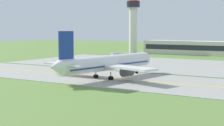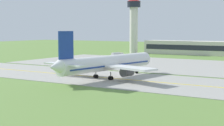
% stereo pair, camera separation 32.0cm
% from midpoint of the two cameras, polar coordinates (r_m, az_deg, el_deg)
% --- Properties ---
extents(ground_plane, '(500.00, 500.00, 0.00)m').
position_cam_midpoint_polar(ground_plane, '(93.35, 0.71, -2.59)').
color(ground_plane, olive).
extents(taxiway_strip, '(240.00, 28.00, 0.10)m').
position_cam_midpoint_polar(taxiway_strip, '(93.34, 0.71, -2.56)').
color(taxiway_strip, '#9E9B93').
rests_on(taxiway_strip, ground).
extents(apron_pad, '(140.00, 52.00, 0.10)m').
position_cam_midpoint_polar(apron_pad, '(127.70, 14.32, -0.55)').
color(apron_pad, '#9E9B93').
rests_on(apron_pad, ground).
extents(taxiway_centreline, '(220.00, 0.60, 0.01)m').
position_cam_midpoint_polar(taxiway_centreline, '(93.34, 0.71, -2.53)').
color(taxiway_centreline, yellow).
rests_on(taxiway_centreline, taxiway_strip).
extents(airplane_lead, '(32.21, 39.60, 12.70)m').
position_cam_midpoint_polar(airplane_lead, '(93.23, -0.74, -0.04)').
color(airplane_lead, white).
rests_on(airplane_lead, ground).
extents(service_truck_baggage, '(3.70, 6.34, 2.65)m').
position_cam_midpoint_polar(service_truck_baggage, '(159.84, 0.92, 1.35)').
color(service_truck_baggage, silver).
rests_on(service_truck_baggage, ground).
extents(terminal_building, '(64.54, 11.79, 8.20)m').
position_cam_midpoint_polar(terminal_building, '(184.54, 15.14, 2.33)').
color(terminal_building, beige).
rests_on(terminal_building, ground).
extents(control_tower, '(7.60, 7.60, 29.90)m').
position_cam_midpoint_polar(control_tower, '(193.75, 3.59, 6.89)').
color(control_tower, silver).
rests_on(control_tower, ground).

